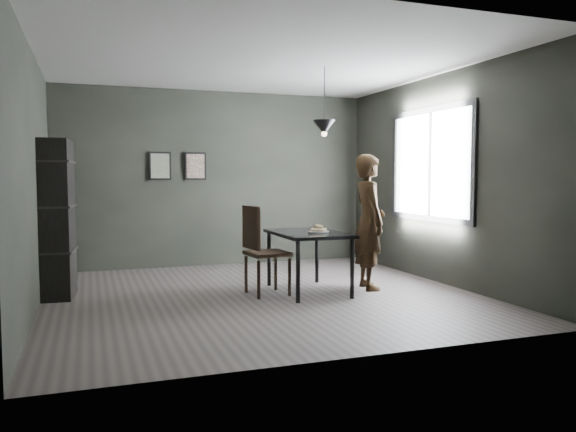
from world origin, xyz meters
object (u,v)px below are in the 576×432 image
object	(u,v)px
cafe_table	(308,238)
woman	(369,222)
wood_chair	(260,245)
shelf_unit	(56,219)
pendant_lamp	(324,127)
white_plate	(318,232)

from	to	relation	value
cafe_table	woman	distance (m)	0.83
wood_chair	cafe_table	bearing A→B (deg)	-7.46
wood_chair	shelf_unit	size ratio (longest dim) A/B	0.58
wood_chair	pendant_lamp	xyz separation A→B (m)	(0.87, 0.09, 1.43)
white_plate	woman	size ratio (longest dim) A/B	0.13
wood_chair	pendant_lamp	size ratio (longest dim) A/B	1.25
cafe_table	pendant_lamp	xyz separation A→B (m)	(0.25, 0.10, 1.38)
shelf_unit	pendant_lamp	distance (m)	3.41
cafe_table	shelf_unit	world-z (taller)	shelf_unit
cafe_table	pendant_lamp	distance (m)	1.41
woman	wood_chair	distance (m)	1.45
wood_chair	shelf_unit	xyz separation A→B (m)	(-2.30, 0.68, 0.32)
pendant_lamp	cafe_table	bearing A→B (deg)	-158.20
white_plate	shelf_unit	bearing A→B (deg)	164.48
cafe_table	woman	bearing A→B (deg)	-4.54
white_plate	shelf_unit	size ratio (longest dim) A/B	0.12
white_plate	woman	distance (m)	0.74
woman	pendant_lamp	xyz separation A→B (m)	(-0.56, 0.16, 1.19)
white_plate	wood_chair	size ratio (longest dim) A/B	0.21
cafe_table	white_plate	bearing A→B (deg)	-61.12
shelf_unit	pendant_lamp	bearing A→B (deg)	-4.86
shelf_unit	pendant_lamp	xyz separation A→B (m)	(3.17, -0.59, 1.12)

